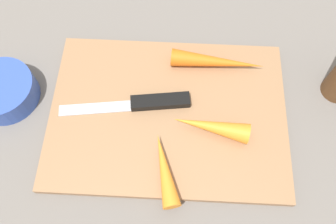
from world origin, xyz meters
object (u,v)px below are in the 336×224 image
(cutting_board, at_px, (168,114))
(carrot_medium, at_px, (211,126))
(carrot_longest, at_px, (217,62))
(carrot_shortest, at_px, (162,169))
(small_bowl, at_px, (3,91))
(knife, at_px, (152,102))

(cutting_board, relative_size, carrot_medium, 3.28)
(carrot_longest, distance_m, carrot_shortest, 0.19)
(carrot_shortest, bearing_deg, small_bowl, 51.63)
(cutting_board, bearing_deg, carrot_longest, -131.05)
(knife, distance_m, carrot_medium, 0.10)
(cutting_board, xyz_separation_m, carrot_shortest, (0.00, 0.09, 0.02))
(carrot_shortest, bearing_deg, cutting_board, -16.85)
(cutting_board, relative_size, carrot_shortest, 3.46)
(cutting_board, height_order, carrot_longest, carrot_longest)
(cutting_board, bearing_deg, knife, -25.70)
(carrot_shortest, height_order, carrot_medium, carrot_medium)
(carrot_longest, height_order, carrot_shortest, carrot_longest)
(knife, height_order, carrot_shortest, carrot_shortest)
(carrot_shortest, xyz_separation_m, carrot_medium, (-0.07, -0.07, 0.00))
(carrot_shortest, bearing_deg, carrot_longest, -38.09)
(knife, xyz_separation_m, carrot_medium, (-0.09, 0.04, 0.01))
(cutting_board, distance_m, small_bowl, 0.26)
(cutting_board, xyz_separation_m, carrot_medium, (-0.06, 0.03, 0.02))
(carrot_medium, bearing_deg, carrot_shortest, 53.91)
(knife, height_order, carrot_medium, carrot_medium)
(carrot_medium, bearing_deg, carrot_longest, -86.18)
(carrot_shortest, relative_size, carrot_medium, 0.95)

